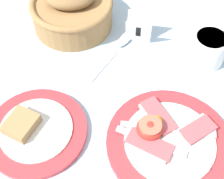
{
  "coord_description": "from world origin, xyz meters",
  "views": [
    {
      "loc": [
        0.06,
        -0.29,
        0.55
      ],
      "look_at": [
        -0.01,
        0.1,
        0.02
      ],
      "focal_mm": 50.0,
      "sensor_mm": 36.0,
      "label": 1
    }
  ],
  "objects_px": {
    "bread_plate": "(35,130)",
    "bread_basket": "(72,10)",
    "sugar_cup": "(208,48)",
    "breakfast_plate": "(167,138)",
    "teaspoon_by_saucer": "(120,45)",
    "number_card": "(139,29)"
  },
  "relations": [
    {
      "from": "number_card",
      "to": "breakfast_plate",
      "type": "bearing_deg",
      "value": -71.14
    },
    {
      "from": "breakfast_plate",
      "to": "bread_plate",
      "type": "height_order",
      "value": "breakfast_plate"
    },
    {
      "from": "sugar_cup",
      "to": "bread_basket",
      "type": "xyz_separation_m",
      "value": [
        -0.33,
        0.06,
        0.01
      ]
    },
    {
      "from": "bread_plate",
      "to": "breakfast_plate",
      "type": "bearing_deg",
      "value": 6.48
    },
    {
      "from": "number_card",
      "to": "sugar_cup",
      "type": "bearing_deg",
      "value": -12.12
    },
    {
      "from": "sugar_cup",
      "to": "number_card",
      "type": "bearing_deg",
      "value": 168.04
    },
    {
      "from": "bread_plate",
      "to": "bread_basket",
      "type": "relative_size",
      "value": 0.97
    },
    {
      "from": "breakfast_plate",
      "to": "sugar_cup",
      "type": "distance_m",
      "value": 0.24
    },
    {
      "from": "breakfast_plate",
      "to": "teaspoon_by_saucer",
      "type": "bearing_deg",
      "value": 119.06
    },
    {
      "from": "sugar_cup",
      "to": "number_card",
      "type": "relative_size",
      "value": 1.13
    },
    {
      "from": "sugar_cup",
      "to": "breakfast_plate",
      "type": "bearing_deg",
      "value": -107.4
    },
    {
      "from": "breakfast_plate",
      "to": "bread_plate",
      "type": "relative_size",
      "value": 1.22
    },
    {
      "from": "sugar_cup",
      "to": "bread_basket",
      "type": "relative_size",
      "value": 0.4
    },
    {
      "from": "bread_basket",
      "to": "number_card",
      "type": "distance_m",
      "value": 0.17
    },
    {
      "from": "breakfast_plate",
      "to": "number_card",
      "type": "xyz_separation_m",
      "value": [
        -0.09,
        0.26,
        0.03
      ]
    },
    {
      "from": "breakfast_plate",
      "to": "number_card",
      "type": "distance_m",
      "value": 0.28
    },
    {
      "from": "breakfast_plate",
      "to": "teaspoon_by_saucer",
      "type": "xyz_separation_m",
      "value": [
        -0.13,
        0.24,
        -0.01
      ]
    },
    {
      "from": "bread_plate",
      "to": "bread_basket",
      "type": "xyz_separation_m",
      "value": [
        -0.01,
        0.32,
        0.04
      ]
    },
    {
      "from": "bread_plate",
      "to": "teaspoon_by_saucer",
      "type": "xyz_separation_m",
      "value": [
        0.13,
        0.27,
        -0.0
      ]
    },
    {
      "from": "sugar_cup",
      "to": "teaspoon_by_saucer",
      "type": "relative_size",
      "value": 0.45
    },
    {
      "from": "bread_basket",
      "to": "teaspoon_by_saucer",
      "type": "distance_m",
      "value": 0.15
    },
    {
      "from": "teaspoon_by_saucer",
      "to": "bread_basket",
      "type": "bearing_deg",
      "value": 89.25
    }
  ]
}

